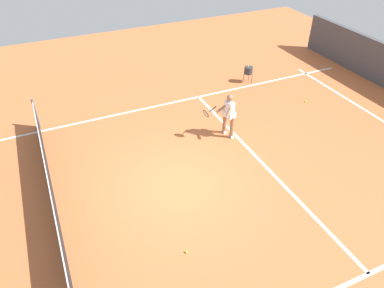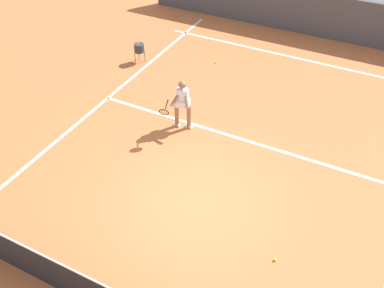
# 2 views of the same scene
# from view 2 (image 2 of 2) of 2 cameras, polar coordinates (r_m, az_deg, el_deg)

# --- Properties ---
(ground_plane) EXTENTS (27.44, 27.44, 0.00)m
(ground_plane) POSITION_cam_2_polar(r_m,az_deg,el_deg) (10.63, 0.34, -7.31)
(ground_plane) COLOR #C66638
(court_back_wall) EXTENTS (13.98, 0.24, 1.70)m
(court_back_wall) POSITION_cam_2_polar(r_m,az_deg,el_deg) (18.42, 15.51, 16.08)
(court_back_wall) COLOR #47474C
(court_back_wall) RESTS_ON ground
(baseline_marking) EXTENTS (9.98, 0.10, 0.01)m
(baseline_marking) POSITION_cam_2_polar(r_m,az_deg,el_deg) (16.82, 13.06, 10.99)
(baseline_marking) COLOR white
(baseline_marking) RESTS_ON ground
(service_line_marking) EXTENTS (8.98, 0.10, 0.01)m
(service_line_marking) POSITION_cam_2_polar(r_m,az_deg,el_deg) (12.47, 5.95, 0.81)
(service_line_marking) COLOR white
(service_line_marking) RESTS_ON ground
(sideline_right_marking) EXTENTS (0.10, 19.11, 0.01)m
(sideline_right_marking) POSITION_cam_2_polar(r_m,az_deg,el_deg) (12.75, -17.97, -0.23)
(sideline_right_marking) COLOR white
(sideline_right_marking) RESTS_ON ground
(tennis_player) EXTENTS (0.67, 1.06, 1.55)m
(tennis_player) POSITION_cam_2_polar(r_m,az_deg,el_deg) (12.31, -1.30, 5.35)
(tennis_player) COLOR #8C6647
(tennis_player) RESTS_ON ground
(tennis_ball_near) EXTENTS (0.07, 0.07, 0.07)m
(tennis_ball_near) POSITION_cam_2_polar(r_m,az_deg,el_deg) (16.04, 3.06, 10.64)
(tennis_ball_near) COLOR #D1E533
(tennis_ball_near) RESTS_ON ground
(tennis_ball_mid) EXTENTS (0.07, 0.07, 0.07)m
(tennis_ball_mid) POSITION_cam_2_polar(r_m,az_deg,el_deg) (9.66, 10.80, -14.62)
(tennis_ball_mid) COLOR #D1E533
(tennis_ball_mid) RESTS_ON ground
(ball_hopper) EXTENTS (0.36, 0.36, 0.74)m
(ball_hopper) POSITION_cam_2_polar(r_m,az_deg,el_deg) (15.96, -6.91, 12.33)
(ball_hopper) COLOR #333338
(ball_hopper) RESTS_ON ground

